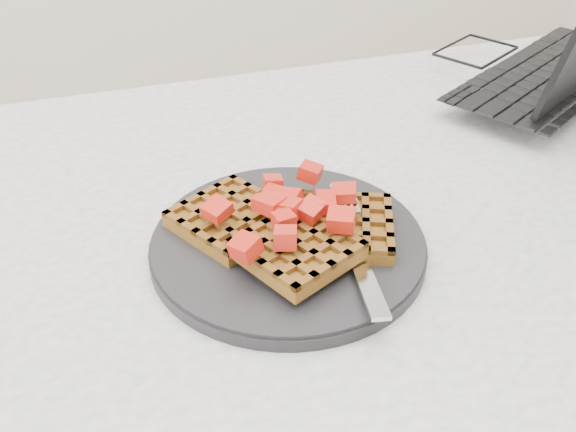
{
  "coord_description": "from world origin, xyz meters",
  "views": [
    {
      "loc": [
        -0.23,
        -0.47,
        1.13
      ],
      "look_at": [
        -0.08,
        -0.02,
        0.79
      ],
      "focal_mm": 40.0,
      "sensor_mm": 36.0,
      "label": 1
    }
  ],
  "objects": [
    {
      "name": "table",
      "position": [
        0.0,
        0.0,
        0.64
      ],
      "size": [
        1.2,
        0.8,
        0.75
      ],
      "color": "silver",
      "rests_on": "ground"
    },
    {
      "name": "plate",
      "position": [
        -0.08,
        -0.02,
        0.76
      ],
      "size": [
        0.26,
        0.26,
        0.02
      ],
      "primitive_type": "cylinder",
      "color": "black",
      "rests_on": "table"
    },
    {
      "name": "waffles",
      "position": [
        -0.08,
        -0.02,
        0.78
      ],
      "size": [
        0.22,
        0.2,
        0.03
      ],
      "color": "brown",
      "rests_on": "plate"
    },
    {
      "name": "strawberry_pile",
      "position": [
        -0.08,
        -0.02,
        0.8
      ],
      "size": [
        0.15,
        0.15,
        0.02
      ],
      "primitive_type": null,
      "color": "#A41008",
      "rests_on": "waffles"
    },
    {
      "name": "fork",
      "position": [
        -0.03,
        -0.06,
        0.77
      ],
      "size": [
        0.06,
        0.18,
        0.02
      ],
      "primitive_type": null,
      "rotation": [
        0.0,
        0.0,
        -0.19
      ],
      "color": "silver",
      "rests_on": "plate"
    },
    {
      "name": "laptop",
      "position": [
        0.37,
        0.24,
        0.79
      ],
      "size": [
        0.44,
        0.41,
        0.25
      ],
      "rotation": [
        0.0,
        0.0,
        3.65
      ],
      "color": "black",
      "rests_on": "table"
    }
  ]
}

